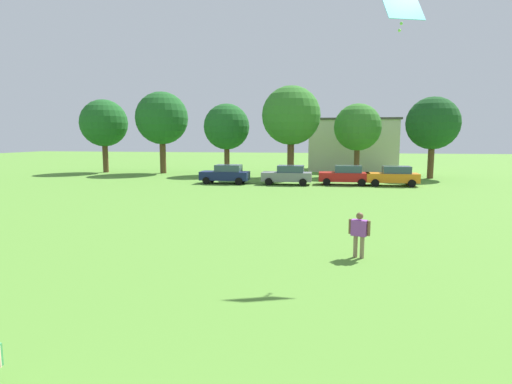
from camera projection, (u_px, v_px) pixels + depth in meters
ground_plane at (278, 192)px, 31.38m from camera, size 160.00×160.00×0.00m
adult_bystander at (359, 231)px, 14.13m from camera, size 0.71×0.45×1.58m
kite at (403, 10)px, 13.89m from camera, size 1.45×1.01×1.16m
parked_car_navy_0 at (226, 174)px, 36.98m from camera, size 4.30×2.02×1.68m
parked_car_gray_1 at (288, 175)px, 36.15m from camera, size 4.30×2.02×1.68m
parked_car_red_2 at (345, 175)px, 35.99m from camera, size 4.30×2.02×1.68m
parked_car_orange_3 at (393, 176)px, 35.24m from camera, size 4.30×2.02×1.68m
tree_far_left at (104, 123)px, 48.26m from camera, size 5.44×5.44×8.47m
tree_left at (162, 118)px, 46.97m from camera, size 5.92×5.92×9.22m
tree_center_left at (227, 127)px, 45.02m from camera, size 4.96×4.96×7.73m
tree_center_right at (291, 116)px, 42.05m from camera, size 5.96×5.96×9.29m
tree_right at (358, 127)px, 42.95m from camera, size 4.86×4.86×7.57m
tree_far_right at (433, 123)px, 41.01m from camera, size 5.19×5.19×8.09m
house_left at (352, 145)px, 51.42m from camera, size 10.76×6.99×6.37m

